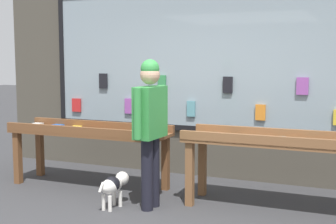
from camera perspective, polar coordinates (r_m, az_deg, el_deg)
name	(u,v)px	position (r m, az deg, el deg)	size (l,w,h in m)	color
shopfront_facade	(211,53)	(6.97, 5.32, 7.16)	(7.08, 0.29, 3.72)	#4C473D
display_table_left	(89,137)	(6.51, -9.60, -2.99)	(2.27, 0.68, 0.88)	brown
display_table_right	(281,149)	(5.56, 13.62, -4.36)	(2.27, 0.67, 0.92)	brown
person_browsing	(150,121)	(5.44, -2.18, -1.13)	(0.24, 0.69, 1.76)	black
small_dog	(114,185)	(5.64, -6.64, -8.80)	(0.22, 0.55, 0.40)	white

